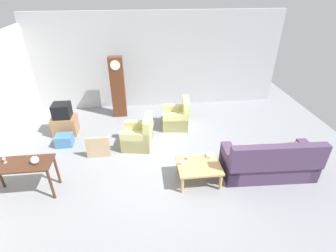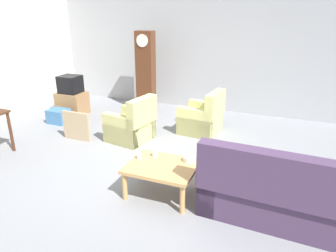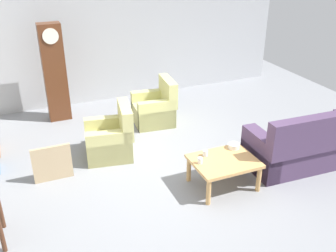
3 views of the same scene
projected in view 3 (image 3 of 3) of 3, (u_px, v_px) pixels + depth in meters
name	position (u px, v px, depth m)	size (l,w,h in m)	color
ground_plane	(173.00, 172.00, 6.28)	(10.40, 10.40, 0.00)	gray
garage_door_wall	(109.00, 30.00, 8.55)	(8.40, 0.16, 3.20)	#ADAFB5
couch_floral	(311.00, 145.00, 6.36)	(2.14, 0.97, 1.04)	#4C3856
armchair_olive_near	(111.00, 139.00, 6.64)	(0.91, 0.88, 0.92)	#CCC67A
armchair_olive_far	(155.00, 109.00, 7.83)	(0.86, 0.84, 0.92)	#D1CF7F
coffee_table_wood	(224.00, 164.00, 5.76)	(0.96, 0.76, 0.46)	tan
grandfather_clock	(55.00, 73.00, 7.71)	(0.44, 0.30, 2.00)	#562D19
framed_picture_leaning	(52.00, 163.00, 5.95)	(0.60, 0.05, 0.59)	tan
cup_white_porcelain	(200.00, 161.00, 5.62)	(0.07, 0.07, 0.09)	white
cup_blue_rimmed	(205.00, 153.00, 5.82)	(0.08, 0.08, 0.09)	silver
bowl_white_stacked	(234.00, 146.00, 6.04)	(0.18, 0.18, 0.08)	white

